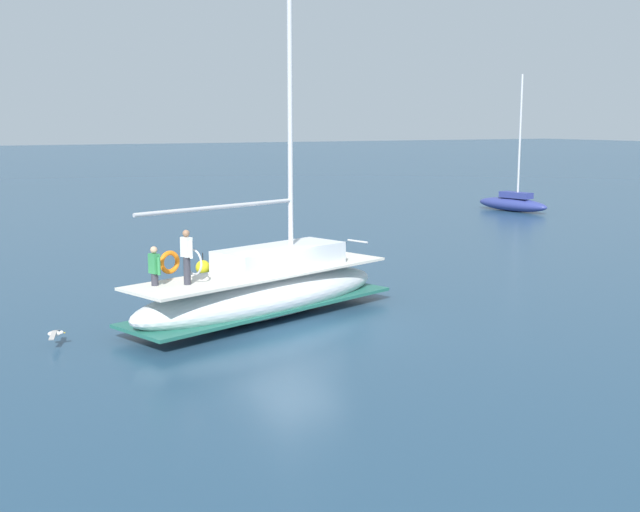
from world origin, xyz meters
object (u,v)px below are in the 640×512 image
(main_sailboat, at_px, (265,289))
(moored_catamaran, at_px, (513,202))
(mooring_buoy, at_px, (203,267))
(seagull, at_px, (55,334))

(main_sailboat, bearing_deg, moored_catamaran, 125.71)
(main_sailboat, relative_size, mooring_buoy, 14.27)
(seagull, relative_size, mooring_buoy, 1.10)
(moored_catamaran, height_order, mooring_buoy, moored_catamaran)
(moored_catamaran, relative_size, seagull, 9.22)
(main_sailboat, relative_size, seagull, 12.94)
(seagull, bearing_deg, moored_catamaran, 120.55)
(mooring_buoy, bearing_deg, main_sailboat, -6.48)
(moored_catamaran, xyz_separation_m, seagull, (19.95, -33.79, -0.28))
(main_sailboat, xyz_separation_m, seagull, (0.25, -6.39, -0.57))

